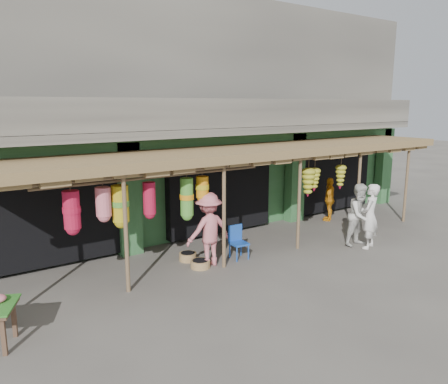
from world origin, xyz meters
TOP-DOWN VIEW (x-y plane):
  - ground at (0.00, 0.00)m, footprint 80.00×80.00m
  - building at (-0.00, 4.87)m, footprint 16.40×6.80m
  - awning at (-0.16, 0.80)m, footprint 14.00×2.70m
  - blue_chair at (-0.83, 0.15)m, footprint 0.44×0.45m
  - basket_mid at (-2.00, 0.10)m, footprint 0.52×0.52m
  - basket_right at (-2.00, 0.71)m, footprint 0.46×0.46m
  - person_front at (2.67, -1.28)m, footprint 0.77×0.65m
  - person_right at (2.63, -0.99)m, footprint 0.87×0.68m
  - person_vendor at (4.00, 1.37)m, footprint 0.93×0.79m
  - person_shopper at (-1.74, 0.13)m, footprint 1.20×0.70m

SIDE VIEW (x-z plane):
  - ground at x=0.00m, z-range 0.00..0.00m
  - basket_mid at x=-2.00m, z-range 0.00..0.19m
  - basket_right at x=-2.00m, z-range 0.00..0.20m
  - blue_chair at x=-0.83m, z-range 0.05..0.92m
  - person_vendor at x=4.00m, z-range 0.00..1.50m
  - person_right at x=2.63m, z-range 0.00..1.78m
  - person_front at x=2.67m, z-range 0.00..1.81m
  - person_shopper at x=-1.74m, z-range 0.00..1.85m
  - awning at x=-0.16m, z-range 1.18..3.97m
  - building at x=0.00m, z-range -0.13..6.87m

